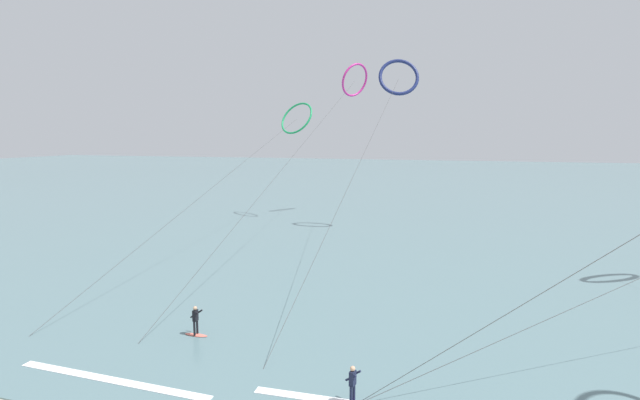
# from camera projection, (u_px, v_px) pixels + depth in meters

# --- Properties ---
(sea_water) EXTENTS (400.00, 200.00, 0.08)m
(sea_water) POSITION_uv_depth(u_px,v_px,m) (420.00, 182.00, 112.32)
(sea_water) COLOR slate
(sea_water) RESTS_ON ground
(surfer_coral) EXTENTS (1.40, 0.59, 1.70)m
(surfer_coral) POSITION_uv_depth(u_px,v_px,m) (196.00, 323.00, 26.10)
(surfer_coral) COLOR #EA7260
(surfer_coral) RESTS_ON ground
(surfer_violet) EXTENTS (1.40, 0.64, 1.70)m
(surfer_violet) POSITION_uv_depth(u_px,v_px,m) (353.00, 388.00, 19.38)
(surfer_violet) COLOR purple
(surfer_violet) RESTS_ON ground
(kite_navy) EXTENTS (4.98, 36.73, 19.79)m
(kite_navy) POSITION_uv_depth(u_px,v_px,m) (399.00, 77.00, 52.63)
(kite_navy) COLOR navy
(kite_navy) RESTS_ON ground
(kite_emerald) EXTENTS (5.52, 42.54, 15.53)m
(kite_emerald) POSITION_uv_depth(u_px,v_px,m) (296.00, 118.00, 61.77)
(kite_emerald) COLOR #199351
(kite_emerald) RESTS_ON ground
(kite_magenta) EXTENTS (4.23, 46.74, 20.83)m
(kite_magenta) POSITION_uv_depth(u_px,v_px,m) (355.00, 80.00, 63.83)
(kite_magenta) COLOR #CC288E
(kite_magenta) RESTS_ON ground
(wave_crest_mid) EXTENTS (10.26, 0.79, 0.12)m
(wave_crest_mid) POSITION_uv_depth(u_px,v_px,m) (112.00, 381.00, 21.38)
(wave_crest_mid) COLOR white
(wave_crest_mid) RESTS_ON ground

